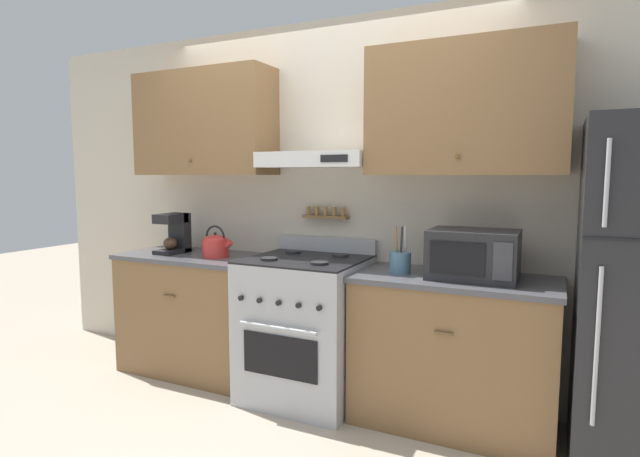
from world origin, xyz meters
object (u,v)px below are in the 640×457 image
object	(u,v)px
stove_range	(306,327)
utensil_crock	(400,262)
tea_kettle	(216,245)
coffee_maker	(175,232)
microwave	(473,254)

from	to	relation	value
stove_range	utensil_crock	distance (m)	0.80
tea_kettle	coffee_maker	bearing A→B (deg)	175.13
tea_kettle	coffee_maker	distance (m)	0.42
stove_range	utensil_crock	xyz separation A→B (m)	(0.63, 0.03, 0.49)
stove_range	tea_kettle	size ratio (longest dim) A/B	4.25
coffee_maker	utensil_crock	distance (m)	1.79
tea_kettle	utensil_crock	distance (m)	1.38
stove_range	microwave	size ratio (longest dim) A/B	2.14
stove_range	coffee_maker	bearing A→B (deg)	176.98
tea_kettle	utensil_crock	size ratio (longest dim) A/B	0.87
tea_kettle	coffee_maker	world-z (taller)	coffee_maker
stove_range	coffee_maker	xyz separation A→B (m)	(-1.15, 0.06, 0.57)
coffee_maker	utensil_crock	size ratio (longest dim) A/B	1.06
tea_kettle	microwave	distance (m)	1.80
microwave	utensil_crock	bearing A→B (deg)	-177.60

